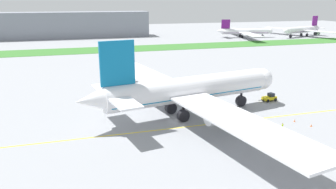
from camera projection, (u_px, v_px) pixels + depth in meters
The scene contains 13 objects.
ground_plane at pixel (178, 122), 73.73m from camera, with size 600.00×600.00×0.00m, color gray.
apron_taxi_line at pixel (183, 127), 70.72m from camera, with size 280.00×0.36×0.01m, color yellow.
grass_median_strip at pixel (112, 49), 180.77m from camera, with size 320.00×24.00×0.10m, color #38722D.
airliner_foreground at pixel (187, 90), 76.10m from camera, with size 50.48×79.45×18.54m.
pushback_tug at pixel (270, 97), 88.91m from camera, with size 5.71×2.91×2.12m.
ground_crew_wingwalker_port at pixel (276, 149), 58.27m from camera, with size 0.44×0.46×1.56m.
ground_crew_marshaller_front at pixel (282, 126), 68.63m from camera, with size 0.47×0.49×1.65m.
ground_crew_wingwalker_starboard at pixel (155, 104), 83.47m from camera, with size 0.32×0.58×1.68m.
traffic_cone_near_nose at pixel (295, 120), 73.91m from camera, with size 0.36×0.36×0.58m.
traffic_cone_port_wing at pixel (311, 125), 71.07m from camera, with size 0.36×0.36×0.58m.
parked_airliner_far_left at pixel (244, 31), 237.09m from camera, with size 41.10×66.43×12.81m.
parked_airliner_far_centre at pixel (303, 30), 243.36m from camera, with size 42.69×68.97×14.58m.
terminal_building at pixel (55, 25), 231.87m from camera, with size 131.75×20.00×18.00m, color gray.
Camera 1 is at (-21.97, -65.58, 26.38)m, focal length 35.22 mm.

